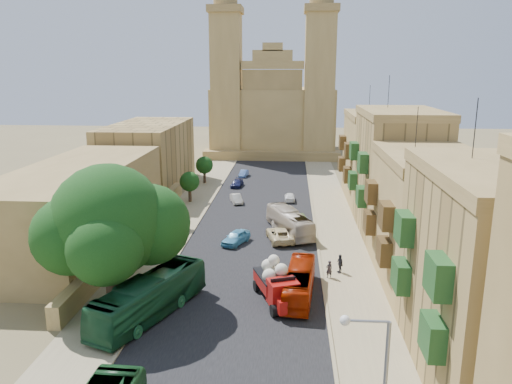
# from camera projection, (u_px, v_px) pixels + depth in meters

# --- Properties ---
(ground) EXTENTS (260.00, 260.00, 0.00)m
(ground) POSITION_uv_depth(u_px,v_px,m) (229.00, 338.00, 34.44)
(ground) COLOR brown
(road_surface) EXTENTS (14.00, 140.00, 0.01)m
(road_surface) POSITION_uv_depth(u_px,v_px,m) (258.00, 215.00, 63.49)
(road_surface) COLOR black
(road_surface) RESTS_ON ground
(sidewalk_east) EXTENTS (5.00, 140.00, 0.01)m
(sidewalk_east) POSITION_uv_depth(u_px,v_px,m) (333.00, 216.00, 62.83)
(sidewalk_east) COLOR #91825F
(sidewalk_east) RESTS_ON ground
(sidewalk_west) EXTENTS (5.00, 140.00, 0.01)m
(sidewalk_west) POSITION_uv_depth(u_px,v_px,m) (185.00, 213.00, 64.16)
(sidewalk_west) COLOR #91825F
(sidewalk_west) RESTS_ON ground
(kerb_east) EXTENTS (0.25, 140.00, 0.12)m
(kerb_east) POSITION_uv_depth(u_px,v_px,m) (313.00, 216.00, 62.99)
(kerb_east) COLOR #91825F
(kerb_east) RESTS_ON ground
(kerb_west) EXTENTS (0.25, 140.00, 0.12)m
(kerb_west) POSITION_uv_depth(u_px,v_px,m) (204.00, 213.00, 63.97)
(kerb_west) COLOR #91825F
(kerb_west) RESTS_ON ground
(townhouse_a) EXTENTS (9.00, 14.00, 16.40)m
(townhouse_a) POSITION_uv_depth(u_px,v_px,m) (494.00, 275.00, 28.89)
(townhouse_a) COLOR #A5864B
(townhouse_a) RESTS_ON ground
(townhouse_b) EXTENTS (9.00, 14.00, 14.90)m
(townhouse_b) POSITION_uv_depth(u_px,v_px,m) (429.00, 218.00, 42.63)
(townhouse_b) COLOR #9B7E46
(townhouse_b) RESTS_ON ground
(townhouse_c) EXTENTS (9.00, 14.00, 17.40)m
(townhouse_c) POSITION_uv_depth(u_px,v_px,m) (397.00, 171.00, 55.89)
(townhouse_c) COLOR #A5864B
(townhouse_c) RESTS_ON ground
(townhouse_d) EXTENTS (9.00, 14.00, 15.90)m
(townhouse_d) POSITION_uv_depth(u_px,v_px,m) (376.00, 157.00, 69.63)
(townhouse_d) COLOR #9B7E46
(townhouse_d) RESTS_ON ground
(west_wall) EXTENTS (1.00, 40.00, 1.80)m
(west_wall) POSITION_uv_depth(u_px,v_px,m) (138.00, 231.00, 54.47)
(west_wall) COLOR #9B7E46
(west_wall) RESTS_ON ground
(west_building_low) EXTENTS (10.00, 28.00, 8.40)m
(west_building_low) POSITION_uv_depth(u_px,v_px,m) (79.00, 205.00, 52.12)
(west_building_low) COLOR olive
(west_building_low) RESTS_ON ground
(west_building_mid) EXTENTS (10.00, 22.00, 10.00)m
(west_building_mid) POSITION_uv_depth(u_px,v_px,m) (148.00, 156.00, 77.12)
(west_building_mid) COLOR #A5864B
(west_building_mid) RESTS_ON ground
(church) EXTENTS (28.00, 22.50, 36.30)m
(church) POSITION_uv_depth(u_px,v_px,m) (273.00, 110.00, 108.31)
(church) COLOR #9B7E46
(church) RESTS_ON ground
(ficus_tree) EXTENTS (11.33, 10.42, 11.33)m
(ficus_tree) POSITION_uv_depth(u_px,v_px,m) (110.00, 225.00, 37.38)
(ficus_tree) COLOR #35261A
(ficus_tree) RESTS_ON ground
(street_tree_a) EXTENTS (3.45, 3.45, 5.30)m
(street_tree_a) POSITION_uv_depth(u_px,v_px,m) (137.00, 231.00, 45.91)
(street_tree_a) COLOR #35261A
(street_tree_a) RESTS_ON ground
(street_tree_b) EXTENTS (2.84, 2.84, 4.37)m
(street_tree_b) POSITION_uv_depth(u_px,v_px,m) (169.00, 204.00, 57.68)
(street_tree_b) COLOR #35261A
(street_tree_b) RESTS_ON ground
(street_tree_c) EXTENTS (2.77, 2.77, 4.26)m
(street_tree_c) POSITION_uv_depth(u_px,v_px,m) (190.00, 182.00, 69.33)
(street_tree_c) COLOR #35261A
(street_tree_c) RESTS_ON ground
(street_tree_d) EXTENTS (2.83, 2.83, 4.35)m
(street_tree_d) POSITION_uv_depth(u_px,v_px,m) (204.00, 165.00, 80.93)
(street_tree_d) COLOR #35261A
(street_tree_d) RESTS_ON ground
(streetlamp) EXTENTS (2.11, 0.44, 8.22)m
(streetlamp) POSITION_uv_depth(u_px,v_px,m) (374.00, 382.00, 21.04)
(streetlamp) COLOR gray
(streetlamp) RESTS_ON ground
(red_truck) EXTENTS (4.24, 6.54, 3.62)m
(red_truck) POSITION_uv_depth(u_px,v_px,m) (277.00, 283.00, 39.42)
(red_truck) COLOR #9F0F0C
(red_truck) RESTS_ON ground
(olive_pickup) EXTENTS (2.92, 5.02, 1.95)m
(olive_pickup) POSITION_uv_depth(u_px,v_px,m) (298.00, 228.00, 55.20)
(olive_pickup) COLOR #34451A
(olive_pickup) RESTS_ON ground
(bus_green_north) EXTENTS (6.78, 11.51, 3.16)m
(bus_green_north) POSITION_uv_depth(u_px,v_px,m) (150.00, 297.00, 37.08)
(bus_green_north) COLOR #174C2B
(bus_green_north) RESTS_ON ground
(bus_red_east) EXTENTS (2.84, 8.86, 2.42)m
(bus_red_east) POSITION_uv_depth(u_px,v_px,m) (300.00, 283.00, 40.41)
(bus_red_east) COLOR #A31F03
(bus_red_east) RESTS_ON ground
(bus_cream_east) EXTENTS (5.65, 9.73, 2.67)m
(bus_cream_east) POSITION_uv_depth(u_px,v_px,m) (289.00, 222.00, 56.09)
(bus_cream_east) COLOR beige
(bus_cream_east) RESTS_ON ground
(car_blue_a) EXTENTS (3.19, 4.47, 1.42)m
(car_blue_a) POSITION_uv_depth(u_px,v_px,m) (236.00, 237.00, 52.88)
(car_blue_a) COLOR #499DC5
(car_blue_a) RESTS_ON ground
(car_white_a) EXTENTS (2.25, 3.82, 1.19)m
(car_white_a) POSITION_uv_depth(u_px,v_px,m) (236.00, 199.00, 69.18)
(car_white_a) COLOR beige
(car_white_a) RESTS_ON ground
(car_cream) EXTENTS (3.51, 5.58, 1.44)m
(car_cream) POSITION_uv_depth(u_px,v_px,m) (280.00, 234.00, 53.75)
(car_cream) COLOR beige
(car_cream) RESTS_ON ground
(car_dkblue) EXTENTS (1.97, 4.00, 1.12)m
(car_dkblue) POSITION_uv_depth(u_px,v_px,m) (237.00, 183.00, 78.66)
(car_dkblue) COLOR #141941
(car_dkblue) RESTS_ON ground
(car_white_b) EXTENTS (1.50, 3.54, 1.19)m
(car_white_b) POSITION_uv_depth(u_px,v_px,m) (290.00, 197.00, 70.15)
(car_white_b) COLOR white
(car_white_b) RESTS_ON ground
(car_blue_b) EXTENTS (1.52, 3.46, 1.10)m
(car_blue_b) POSITION_uv_depth(u_px,v_px,m) (244.00, 173.00, 86.24)
(car_blue_b) COLOR #4F75BD
(car_blue_b) RESTS_ON ground
(pedestrian_a) EXTENTS (0.69, 0.57, 1.61)m
(pedestrian_a) POSITION_uv_depth(u_px,v_px,m) (329.00, 269.00, 44.18)
(pedestrian_a) COLOR #29252D
(pedestrian_a) RESTS_ON ground
(pedestrian_c) EXTENTS (0.75, 1.11, 1.76)m
(pedestrian_c) POSITION_uv_depth(u_px,v_px,m) (340.00, 264.00, 45.26)
(pedestrian_c) COLOR #2C2C34
(pedestrian_c) RESTS_ON ground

